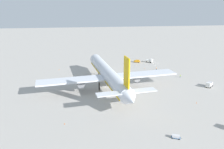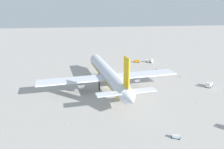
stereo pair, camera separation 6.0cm
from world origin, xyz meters
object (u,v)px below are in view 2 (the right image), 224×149
at_px(airliner, 108,74).
at_px(ground_worker_2, 156,69).
at_px(traffic_cone_0, 59,69).
at_px(baggage_cart_0, 176,136).
at_px(service_truck_0, 209,84).
at_px(ground_worker_0, 180,76).
at_px(traffic_cone_1, 197,103).
at_px(service_van, 137,61).
at_px(service_truck_1, 149,61).
at_px(traffic_cone_3, 65,124).
at_px(traffic_cone_2, 145,68).

bearing_deg(airliner, ground_worker_2, -50.64).
relative_size(airliner, traffic_cone_0, 139.46).
relative_size(baggage_cart_0, traffic_cone_0, 6.40).
relative_size(airliner, service_truck_0, 15.80).
bearing_deg(traffic_cone_0, ground_worker_0, -109.33).
bearing_deg(ground_worker_2, traffic_cone_1, -178.58).
distance_m(airliner, service_van, 57.96).
bearing_deg(baggage_cart_0, service_truck_1, -11.30).
height_order(service_truck_1, ground_worker_0, service_truck_1).
bearing_deg(baggage_cart_0, ground_worker_0, -24.46).
relative_size(ground_worker_2, traffic_cone_1, 3.13).
height_order(airliner, service_van, airliner).
distance_m(traffic_cone_0, traffic_cone_3, 74.19).
relative_size(ground_worker_2, traffic_cone_0, 3.13).
bearing_deg(ground_worker_0, airliner, 104.70).
bearing_deg(service_truck_1, airliner, 143.03).
xyz_separation_m(service_truck_1, ground_worker_2, (-19.47, 0.87, -0.50)).
xyz_separation_m(service_truck_0, ground_worker_2, (35.32, 17.98, -0.65)).
bearing_deg(airliner, service_van, -28.81).
bearing_deg(service_truck_0, traffic_cone_3, 111.90).
bearing_deg(service_van, traffic_cone_2, -174.73).
xyz_separation_m(service_van, traffic_cone_3, (-86.26, 48.45, -0.76)).
relative_size(service_truck_0, traffic_cone_3, 8.83).
height_order(baggage_cart_0, traffic_cone_0, baggage_cart_0).
height_order(service_truck_1, baggage_cart_0, service_truck_1).
distance_m(traffic_cone_0, traffic_cone_1, 91.18).
distance_m(service_van, traffic_cone_1, 75.72).
xyz_separation_m(ground_worker_2, traffic_cone_1, (-54.20, -1.34, -0.60)).
xyz_separation_m(service_truck_0, baggage_cart_0, (-44.33, 36.92, -0.86)).
bearing_deg(service_van, traffic_cone_1, -172.68).
bearing_deg(baggage_cart_0, ground_worker_2, -13.37).
bearing_deg(traffic_cone_2, traffic_cone_3, 144.36).
xyz_separation_m(airliner, service_truck_1, (49.04, -36.92, -6.15)).
bearing_deg(traffic_cone_3, traffic_cone_2, -35.64).
bearing_deg(traffic_cone_1, ground_worker_0, -12.23).
distance_m(airliner, traffic_cone_1, 45.36).
height_order(airliner, service_truck_0, airliner).
height_order(traffic_cone_0, traffic_cone_3, same).
distance_m(airliner, traffic_cone_3, 41.98).
relative_size(service_van, traffic_cone_3, 8.99).
xyz_separation_m(ground_worker_2, traffic_cone_0, (8.36, 64.98, -0.60)).
bearing_deg(traffic_cone_2, service_truck_1, -26.79).
bearing_deg(traffic_cone_2, traffic_cone_0, 86.04).
distance_m(airliner, ground_worker_0, 47.32).
height_order(traffic_cone_1, traffic_cone_3, same).
distance_m(ground_worker_0, traffic_cone_3, 81.44).
height_order(service_van, ground_worker_0, service_van).
xyz_separation_m(service_van, ground_worker_0, (-38.58, -17.56, -0.19)).
xyz_separation_m(service_truck_1, traffic_cone_3, (-84.84, 57.62, -1.10)).
xyz_separation_m(service_van, traffic_cone_2, (-16.56, -1.53, -0.76)).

